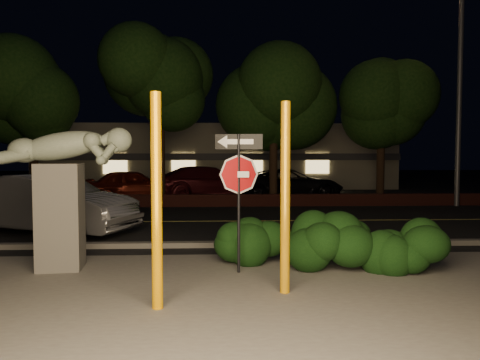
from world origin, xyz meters
The scene contains 24 objects.
ground centered at (0.00, 10.00, 0.00)m, with size 90.00×90.00×0.00m, color black.
patio centered at (0.00, -1.00, 0.01)m, with size 14.00×6.00×0.02m, color #4C4944.
road centered at (0.00, 7.00, 0.01)m, with size 80.00×8.00×0.01m, color black.
lane_marking centered at (0.00, 7.00, 0.02)m, with size 80.00×0.12×0.01m, color #B3A847.
curb centered at (0.00, 2.90, 0.06)m, with size 80.00×0.25×0.12m, color #4C4944.
brick_wall centered at (0.00, 11.30, 0.25)m, with size 40.00×0.35×0.50m, color #441A16.
parking_lot centered at (0.00, 17.00, 0.01)m, with size 40.00×12.00×0.01m, color black.
building centered at (0.00, 24.99, 2.00)m, with size 22.00×10.20×4.00m.
tree_far_a centered at (-8.00, 13.00, 5.34)m, with size 4.60×4.60×7.43m.
tree_far_b centered at (-2.50, 13.20, 6.05)m, with size 5.20×5.20×8.41m.
tree_far_c centered at (2.50, 12.80, 5.66)m, with size 4.80×4.80×7.84m.
tree_far_d centered at (7.50, 13.30, 5.42)m, with size 4.40×4.40×7.42m.
yellow_pole_left centered at (-0.78, -1.44, 1.49)m, with size 0.15×0.15×2.98m, color #FFA400.
yellow_pole_right centered at (1.08, -0.78, 1.47)m, with size 0.15×0.15×2.94m, color orange.
signpost centered at (0.42, 0.48, 1.78)m, with size 0.84×0.17×2.50m.
sculpture centered at (-2.81, 0.93, 1.63)m, with size 2.47×0.91×2.64m.
hedge_center centered at (0.48, 1.21, 0.49)m, with size 1.87×0.87×0.97m, color black.
hedge_right centered at (2.09, 0.72, 0.58)m, with size 1.78×0.95×1.17m, color black.
hedge_far_right centered at (3.37, 0.31, 0.51)m, with size 1.48×0.93×1.03m, color black.
streetlight centered at (9.69, 11.03, 6.13)m, with size 1.53×0.59×10.30m.
silver_sedan centered at (-4.50, 4.96, 0.80)m, with size 1.69×4.86×1.60m, color #B6B6BB.
parked_car_red centered at (-3.90, 14.07, 0.73)m, with size 1.71×4.26×1.45m, color maroon.
parked_car_darkred centered at (-0.39, 14.90, 0.78)m, with size 2.19×5.40×1.57m, color #430D13.
parked_car_dark centered at (3.55, 14.82, 0.72)m, with size 2.38×5.16×1.43m, color black.
Camera 1 is at (0.06, -7.81, 2.14)m, focal length 35.00 mm.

